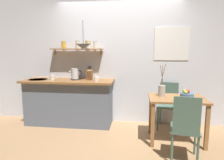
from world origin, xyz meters
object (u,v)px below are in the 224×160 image
coffee_mug_by_sink (52,78)px  coffee_mug_spare (96,79)px  dining_chair_far (168,103)px  pendant_lamp (83,46)px  twig_vase (162,90)px  electric_kettle (75,74)px  knife_block (90,74)px  dining_table (177,106)px  dining_chair_near (185,126)px  fruit_bowl (187,94)px

coffee_mug_by_sink → coffee_mug_spare: size_ratio=1.08×
dining_chair_far → pendant_lamp: bearing=-174.4°
twig_vase → electric_kettle: size_ratio=2.09×
dining_chair_far → coffee_mug_by_sink: (-2.30, -0.19, 0.48)m
twig_vase → knife_block: (-1.36, 0.50, 0.19)m
dining_table → dining_chair_near: dining_chair_near is taller
dining_table → twig_vase: bearing=162.9°
dining_table → dining_chair_far: 0.64m
dining_table → twig_vase: (-0.24, 0.07, 0.24)m
coffee_mug_by_sink → dining_chair_far: bearing=4.7°
pendant_lamp → knife_block: bearing=46.7°
dining_table → coffee_mug_spare: size_ratio=7.34×
coffee_mug_by_sink → dining_table: bearing=-10.7°
dining_chair_far → knife_block: knife_block is taller
electric_kettle → knife_block: (0.30, 0.02, 0.00)m
dining_chair_far → dining_chair_near: bearing=-88.5°
dining_chair_near → twig_vase: size_ratio=1.73×
coffee_mug_by_sink → dining_chair_near: bearing=-25.2°
coffee_mug_spare → pendant_lamp: size_ratio=0.23×
dining_table → knife_block: 1.75m
dining_chair_far → fruit_bowl: fruit_bowl is taller
coffee_mug_spare → dining_table: bearing=-16.2°
knife_block → coffee_mug_spare: knife_block is taller
dining_table → electric_kettle: bearing=163.8°
coffee_mug_by_sink → coffee_mug_spare: 0.89m
dining_chair_far → fruit_bowl: 0.70m
twig_vase → coffee_mug_spare: 1.26m
electric_kettle → knife_block: size_ratio=0.89×
fruit_bowl → twig_vase: size_ratio=0.40×
coffee_mug_by_sink → pendant_lamp: 0.88m
dining_chair_far → twig_vase: size_ratio=1.62×
electric_kettle → twig_vase: bearing=-16.1°
fruit_bowl → pendant_lamp: 2.06m
fruit_bowl → knife_block: (-1.75, 0.54, 0.24)m
dining_chair_near → fruit_bowl: (0.16, 0.69, 0.29)m
electric_kettle → coffee_mug_spare: bearing=-16.4°
twig_vase → coffee_mug_by_sink: 2.13m
coffee_mug_by_sink → pendant_lamp: (0.64, 0.03, 0.61)m
dining_chair_near → coffee_mug_spare: bearing=143.3°
fruit_bowl → knife_block: bearing=162.9°
dining_chair_far → pendant_lamp: (-1.66, -0.16, 1.10)m
fruit_bowl → pendant_lamp: (-1.85, 0.44, 0.78)m
dining_chair_near → coffee_mug_by_sink: coffee_mug_by_sink is taller
knife_block → twig_vase: bearing=-20.1°
fruit_bowl → coffee_mug_spare: bearing=166.4°
fruit_bowl → dining_chair_near: bearing=-102.7°
dining_chair_near → coffee_mug_by_sink: size_ratio=7.05×
coffee_mug_by_sink → coffee_mug_spare: (0.89, -0.02, -0.00)m
knife_block → dining_chair_far: bearing=2.2°
dining_chair_near → fruit_bowl: dining_chair_near is taller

